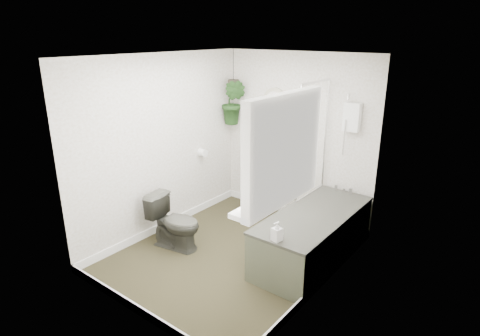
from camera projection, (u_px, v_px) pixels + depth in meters
The scene contains 22 objects.
floor at pixel (232, 254), 4.82m from camera, with size 2.30×2.80×0.02m, color black.
ceiling at pixel (231, 55), 4.07m from camera, with size 2.30×2.80×0.02m, color white.
wall_back at pixel (296, 138), 5.50m from camera, with size 2.30×0.02×2.30m, color white.
wall_front at pixel (127, 204), 3.39m from camera, with size 2.30×0.02×2.30m, color white.
wall_left at pixel (161, 146), 5.12m from camera, with size 0.02×2.80×2.30m, color white.
wall_right at pixel (327, 186), 3.77m from camera, with size 0.02×2.80×2.30m, color white.
skirting at pixel (232, 250), 4.80m from camera, with size 2.30×2.80×0.10m, color white.
bathtub at pixel (313, 236), 4.63m from camera, with size 0.72×1.72×0.58m, color #363730, non-canonical shape.
bath_screen at pixel (313, 140), 4.87m from camera, with size 0.04×0.72×1.40m, color silver, non-canonical shape.
shower_box at pixel (352, 117), 4.86m from camera, with size 0.20×0.10×0.35m, color white.
oval_mirror at pixel (274, 110), 5.56m from camera, with size 0.46×0.03×0.62m, color #B3AD93.
wall_sconce at pixel (251, 114), 5.81m from camera, with size 0.04×0.04×0.22m, color black.
toilet_roll_holder at pixel (203, 153), 5.69m from camera, with size 0.11×0.11×0.11m, color white.
window_recess at pixel (284, 151), 3.13m from camera, with size 0.08×1.00×0.90m, color white.
window_sill at pixel (275, 198), 3.31m from camera, with size 0.18×1.00×0.04m, color white.
window_blinds at pixel (279, 150), 3.16m from camera, with size 0.01×0.86×0.76m, color white.
toilet at pixel (175, 222), 4.88m from camera, with size 0.37×0.66×0.67m, color #363730.
pedestal_sink at pixel (263, 183), 5.69m from camera, with size 0.59×0.50×1.00m, color #363730, non-canonical shape.
sill_plant at pixel (285, 179), 3.35m from camera, with size 0.20×0.18×0.23m, color black.
hanging_plant at pixel (234, 102), 5.81m from camera, with size 0.36×0.29×0.65m, color black.
soap_bottle at pixel (277, 231), 3.92m from camera, with size 0.09×0.09×0.20m, color #2C2827.
hanging_pot at pixel (233, 84), 5.73m from camera, with size 0.16×0.16×0.12m, color #302C21.
Camera 1 is at (2.66, -3.29, 2.53)m, focal length 30.00 mm.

